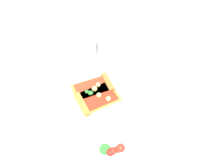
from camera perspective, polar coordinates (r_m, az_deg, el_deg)
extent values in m
plane|color=silver|center=(0.83, -1.92, -3.77)|extent=(2.40, 2.40, 0.00)
cylinder|color=white|center=(0.83, -4.16, -2.58)|extent=(0.23, 0.23, 0.01)
cube|color=gold|center=(0.84, -4.70, -1.06)|extent=(0.15, 0.11, 0.01)
cube|color=#A36B2D|center=(0.85, -1.01, 0.37)|extent=(0.04, 0.08, 0.02)
cube|color=red|center=(0.83, -4.73, -0.82)|extent=(0.13, 0.10, 0.00)
sphere|color=#F2D87F|center=(0.83, -3.33, -0.16)|extent=(0.02, 0.02, 0.02)
sphere|color=#EAD172|center=(0.82, -4.19, -1.12)|extent=(0.02, 0.02, 0.02)
cylinder|color=#2D722D|center=(0.82, -6.03, -1.82)|extent=(0.01, 0.01, 0.00)
cube|color=gold|center=(0.81, -3.40, -3.43)|extent=(0.16, 0.14, 0.01)
cube|color=#B77A33|center=(0.80, -7.21, -4.82)|extent=(0.05, 0.10, 0.02)
cube|color=#B22D19|center=(0.81, -3.42, -3.20)|extent=(0.14, 0.12, 0.00)
sphere|color=#F2D87F|center=(0.80, -3.13, -2.78)|extent=(0.02, 0.02, 0.02)
cylinder|color=#2D722D|center=(0.82, -5.18, -2.14)|extent=(0.02, 0.02, 0.00)
sphere|color=#EAD172|center=(0.79, -0.87, -3.54)|extent=(0.02, 0.02, 0.02)
cylinder|color=white|center=(0.70, -0.24, -16.94)|extent=(0.10, 0.10, 0.05)
torus|color=white|center=(0.67, -0.25, -15.99)|extent=(0.10, 0.10, 0.01)
sphere|color=red|center=(0.68, 1.51, -15.31)|extent=(0.02, 0.02, 0.02)
sphere|color=red|center=(0.67, -0.24, -15.81)|extent=(0.02, 0.02, 0.02)
sphere|color=red|center=(0.67, 2.10, -15.03)|extent=(0.02, 0.02, 0.02)
sphere|color=red|center=(0.67, -0.44, -16.08)|extent=(0.02, 0.02, 0.02)
cylinder|color=#2D722D|center=(0.67, -1.70, -15.31)|extent=(0.05, 0.05, 0.01)
cylinder|color=silver|center=(0.93, -6.48, 9.52)|extent=(0.08, 0.08, 0.13)
cylinder|color=#592D0F|center=(0.94, -6.40, 8.84)|extent=(0.07, 0.07, 0.10)
cube|color=white|center=(0.95, 10.15, 4.59)|extent=(0.12, 0.17, 0.00)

